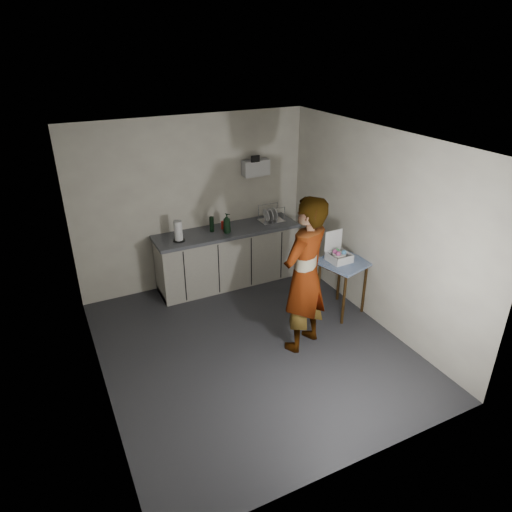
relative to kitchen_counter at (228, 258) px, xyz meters
name	(u,v)px	position (x,y,z in m)	size (l,w,h in m)	color
ground	(252,347)	(-0.40, -1.70, -0.43)	(4.00, 4.00, 0.00)	#2D2E33
wall_back	(194,204)	(-0.40, 0.29, 0.87)	(3.60, 0.02, 2.60)	beige
wall_right	(375,229)	(1.39, -1.70, 0.87)	(0.02, 4.00, 2.60)	beige
wall_left	(90,290)	(-2.19, -1.70, 0.87)	(0.02, 4.00, 2.60)	beige
ceiling	(251,142)	(-0.40, -1.70, 2.17)	(3.60, 4.00, 0.01)	white
kitchen_counter	(228,258)	(0.00, 0.00, 0.00)	(2.24, 0.62, 0.91)	black
wall_shelf	(256,168)	(0.60, 0.22, 1.32)	(0.42, 0.18, 0.37)	white
side_table	(343,268)	(1.10, -1.49, 0.27)	(0.75, 0.75, 0.79)	#37220C
standing_man	(305,276)	(0.20, -1.92, 0.57)	(0.73, 0.48, 1.99)	#B2A593
soap_bottle	(227,223)	(-0.04, -0.11, 0.63)	(0.12, 0.12, 0.30)	black
soda_can	(223,225)	(-0.03, 0.07, 0.54)	(0.06, 0.06, 0.12)	red
dark_bottle	(212,224)	(-0.23, 0.04, 0.60)	(0.07, 0.07, 0.23)	black
paper_towel	(178,232)	(-0.78, -0.08, 0.63)	(0.17, 0.17, 0.30)	black
dish_rack	(271,218)	(0.76, 0.01, 0.54)	(0.37, 0.28, 0.26)	silver
bakery_box	(338,255)	(1.04, -1.43, 0.46)	(0.30, 0.31, 0.40)	white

